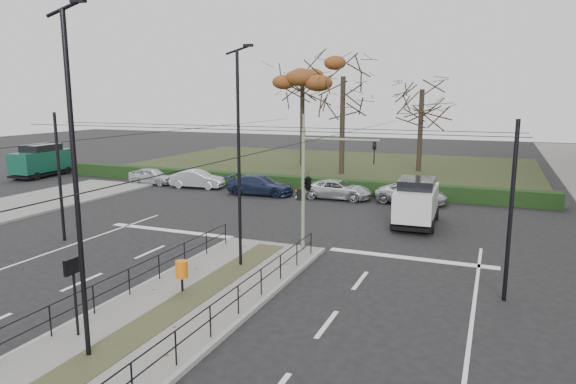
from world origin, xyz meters
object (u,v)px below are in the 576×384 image
Objects in this scene: white_van at (416,201)px; bare_tree_center at (422,95)px; streetlamp_median_far at (239,157)px; parked_car_fourth at (338,190)px; green_van at (42,160)px; streetlamp_median_near at (76,186)px; parked_car_fifth at (412,194)px; litter_bin at (182,270)px; traffic_light at (310,181)px; parked_car_second at (197,179)px; parked_car_first at (152,176)px; info_panel at (73,275)px; rust_tree at (303,71)px; bare_tree_near at (343,84)px; parked_car_third at (260,185)px.

bare_tree_center is (-2.70, 20.05, 5.52)m from white_van.
streetlamp_median_far is 15.49m from parked_car_fourth.
green_van is 33.26m from bare_tree_center.
streetlamp_median_near is 24.02m from parked_car_fifth.
traffic_light is at bearing 68.97° from litter_bin.
parked_car_first is at bearing 81.71° from parked_car_second.
traffic_light is 1.30× the size of parked_car_second.
rust_tree is (-7.13, 36.71, 7.24)m from info_panel.
parked_car_fourth is at bearing 0.29° from green_van.
parked_car_second is at bearing 162.53° from white_van.
parked_car_first reaches higher than parked_car_fourth.
traffic_light is 1.18× the size of parked_car_fifth.
streetlamp_median_near is 2.16× the size of parked_car_second.
info_panel reaches higher than parked_car_fifth.
parked_car_fourth is at bearing 100.96° from traffic_light.
litter_bin is at bearing -140.38° from parked_car_first.
parked_car_fifth is (7.58, -10.10, -7.15)m from bare_tree_near.
bare_tree_center is 0.87× the size of bare_tree_near.
streetlamp_median_near is at bearing -168.94° from parked_car_third.
parked_car_second is 0.91× the size of parked_car_fifth.
streetlamp_median_near is at bearing -34.56° from info_panel.
traffic_light is 3.66m from streetlamp_median_far.
parked_car_fifth is at bearing -86.77° from parked_car_fourth.
streetlamp_median_near is 37.90m from bare_tree_center.
streetlamp_median_far is 1.79× the size of white_van.
traffic_light is at bearing -138.98° from parked_car_second.
parked_car_fifth is (4.24, 15.35, -3.80)m from streetlamp_median_far.
traffic_light is 1.17× the size of parked_car_fourth.
parked_car_third is 5.45m from parked_car_fourth.
info_panel is 22.00m from parked_car_third.
parked_car_first is (-15.58, 15.16, -3.79)m from streetlamp_median_far.
white_van is at bearing -113.97° from parked_car_second.
streetlamp_median_far is 1.88× the size of parked_car_fourth.
info_panel is at bearing -41.17° from green_van.
traffic_light reaches higher than parked_car_first.
info_panel is 0.60× the size of parked_car_first.
parked_car_second is (4.18, -0.13, 0.03)m from parked_car_first.
streetlamp_median_near is at bearing -77.57° from rust_tree.
parked_car_first is 9.68m from parked_car_third.
green_van reaches higher than parked_car_third.
rust_tree is at bearing 27.98° from parked_car_fourth.
parked_car_third is 12.18m from white_van.
parked_car_first is 0.93× the size of parked_car_second.
litter_bin is at bearing 93.26° from streetlamp_median_near.
white_van is 20.97m from bare_tree_center.
bare_tree_center is at bearing 83.73° from info_panel.
bare_tree_near reaches higher than info_panel.
parked_car_fourth reaches higher than litter_bin.
bare_tree_center is 15.81m from parked_car_fifth.
bare_tree_near is (-2.78, 28.72, 6.86)m from litter_bin.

